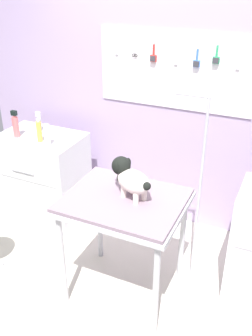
# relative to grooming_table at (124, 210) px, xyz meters

# --- Properties ---
(ground) EXTENTS (4.40, 4.00, 0.04)m
(ground) POSITION_rel_grooming_table_xyz_m (-0.11, -0.11, -0.80)
(ground) COLOR beige
(rear_wall_panel) EXTENTS (4.00, 0.11, 2.30)m
(rear_wall_panel) POSITION_rel_grooming_table_xyz_m (-0.10, 1.17, 0.38)
(rear_wall_panel) COLOR #A691B6
(rear_wall_panel) RESTS_ON ground
(grooming_table) EXTENTS (0.86, 0.70, 0.88)m
(grooming_table) POSITION_rel_grooming_table_xyz_m (0.00, 0.00, 0.00)
(grooming_table) COLOR #B7B7BC
(grooming_table) RESTS_ON ground
(grooming_arm) EXTENTS (0.30, 0.11, 1.58)m
(grooming_arm) POSITION_rel_grooming_table_xyz_m (0.44, 0.37, -0.05)
(grooming_arm) COLOR #B7B7BC
(grooming_arm) RESTS_ON ground
(dog) EXTENTS (0.37, 0.27, 0.27)m
(dog) POSITION_rel_grooming_table_xyz_m (0.02, 0.05, 0.24)
(dog) COLOR silver
(dog) RESTS_ON grooming_table
(counter_left) EXTENTS (0.80, 0.58, 0.89)m
(counter_left) POSITION_rel_grooming_table_xyz_m (-1.20, 0.64, -0.34)
(counter_left) COLOR silver
(counter_left) RESTS_ON ground
(spray_bottle_short) EXTENTS (0.05, 0.05, 0.19)m
(spray_bottle_short) POSITION_rel_grooming_table_xyz_m (-1.27, 0.76, 0.19)
(spray_bottle_short) COLOR #B0B3BE
(spray_bottle_short) RESTS_ON counter_left
(conditioner_bottle) EXTENTS (0.06, 0.06, 0.26)m
(conditioner_bottle) POSITION_rel_grooming_table_xyz_m (-1.38, 0.55, 0.22)
(conditioner_bottle) COLOR #D36364
(conditioner_bottle) RESTS_ON counter_left
(pump_bottle_white) EXTENTS (0.05, 0.05, 0.24)m
(pump_bottle_white) POSITION_rel_grooming_table_xyz_m (-1.11, 0.55, 0.21)
(pump_bottle_white) COLOR gold
(pump_bottle_white) RESTS_ON counter_left
(detangler_spray) EXTENTS (0.05, 0.05, 0.20)m
(detangler_spray) POSITION_rel_grooming_table_xyz_m (-1.00, 0.51, 0.20)
(detangler_spray) COLOR white
(detangler_spray) RESTS_ON counter_left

